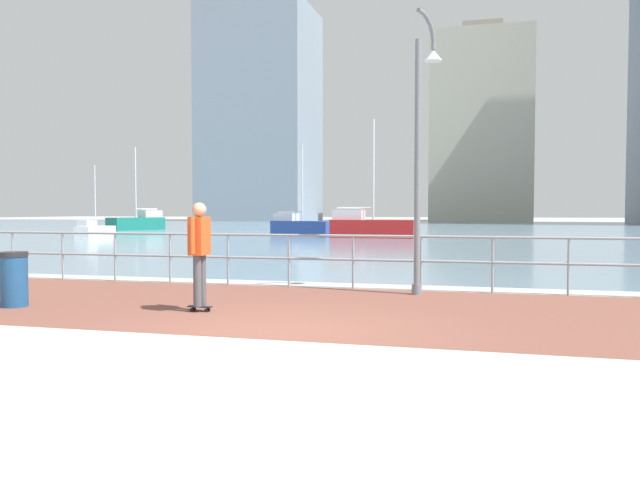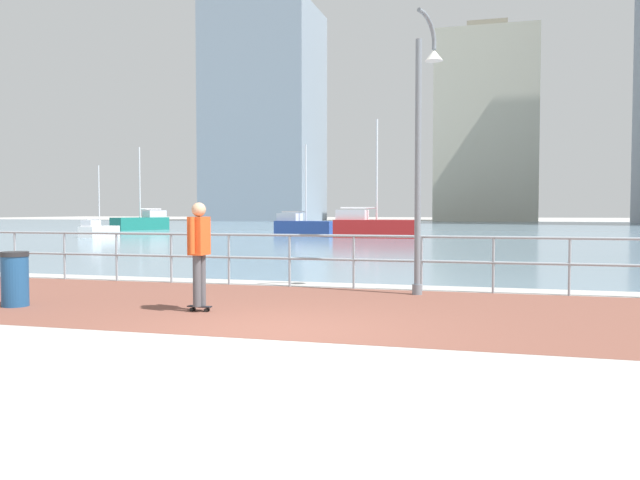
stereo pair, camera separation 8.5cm
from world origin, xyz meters
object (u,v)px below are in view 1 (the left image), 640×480
Objects in this scene: sailboat_ivory at (300,226)px; sailboat_gray at (138,222)px; trash_bin at (14,279)px; sailboat_white at (95,230)px; skateboarder at (199,246)px; lamppost at (422,138)px; sailboat_blue at (370,227)px.

sailboat_gray is at bearing 158.34° from sailboat_ivory.
trash_bin is 29.89m from sailboat_white.
trash_bin is 33.14m from sailboat_ivory.
skateboarder is 45.83m from sailboat_gray.
sailboat_white is 14.77m from sailboat_gray.
lamppost is at bearing -68.85° from sailboat_ivory.
sailboat_white is (-22.21, 21.89, -2.61)m from lamppost.
sailboat_ivory is 6.71m from sailboat_blue.
sailboat_white reaches higher than skateboarder.
lamppost is 45.10m from sailboat_gray.
sailboat_blue is at bearing 12.26° from sailboat_white.
sailboat_gray reaches higher than sailboat_white.
sailboat_gray is at bearing 154.72° from sailboat_blue.
sailboat_white is 0.62× the size of sailboat_blue.
lamppost is at bearing 28.56° from trash_bin.
sailboat_ivory is (10.89, 7.38, 0.16)m from sailboat_white.
trash_bin is 44.48m from sailboat_gray.
trash_bin is (-3.26, -0.33, -0.59)m from skateboarder.
sailboat_white is at bearing 135.42° from lamppost.
sailboat_blue is at bearing -34.69° from sailboat_ivory.
sailboat_blue reaches higher than sailboat_ivory.
sailboat_ivory is at bearing 111.15° from lamppost.
sailboat_ivory is at bearing 104.08° from skateboarder.
lamppost is 0.90× the size of sailboat_ivory.
trash_bin is at bearing -151.44° from lamppost.
sailboat_gray is at bearing 110.86° from sailboat_white.
sailboat_white is 16.79m from sailboat_blue.
skateboarder is 3.33m from trash_bin.
sailboat_blue reaches higher than sailboat_white.
trash_bin is at bearing -91.26° from sailboat_blue.
trash_bin is 0.21× the size of sailboat_white.
sailboat_ivory is 17.37m from sailboat_gray.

